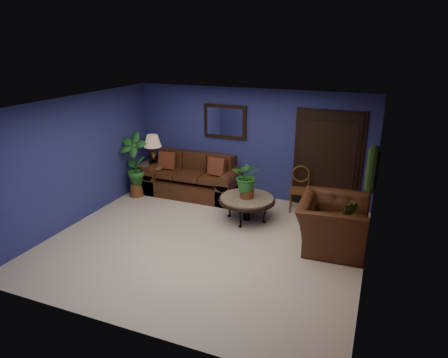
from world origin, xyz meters
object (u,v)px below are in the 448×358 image
at_px(coffee_table, 247,200).
at_px(table_lamp, 153,146).
at_px(sofa, 194,181).
at_px(armchair, 333,224).
at_px(end_table, 154,169).
at_px(side_chair, 300,186).

bearing_deg(coffee_table, table_lamp, 162.07).
height_order(sofa, armchair, sofa).
bearing_deg(armchair, end_table, 70.77).
bearing_deg(coffee_table, armchair, -15.12).
bearing_deg(table_lamp, coffee_table, -17.93).
bearing_deg(armchair, sofa, 65.51).
height_order(sofa, side_chair, sofa).
bearing_deg(side_chair, sofa, 171.25).
distance_m(end_table, side_chair, 3.57).
relative_size(coffee_table, side_chair, 1.19).
height_order(end_table, side_chair, side_chair).
xyz_separation_m(side_chair, armchair, (0.88, -1.42, -0.11)).
xyz_separation_m(end_table, armchair, (4.45, -1.35, -0.06)).
height_order(sofa, table_lamp, table_lamp).
distance_m(side_chair, armchair, 1.67).
height_order(coffee_table, armchair, armchair).
distance_m(sofa, armchair, 3.67).
relative_size(coffee_table, end_table, 1.63).
distance_m(sofa, coffee_table, 1.87).
xyz_separation_m(coffee_table, end_table, (-2.69, 0.87, 0.06)).
distance_m(end_table, table_lamp, 0.60).
xyz_separation_m(end_table, table_lamp, (-0.00, 0.00, 0.60)).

